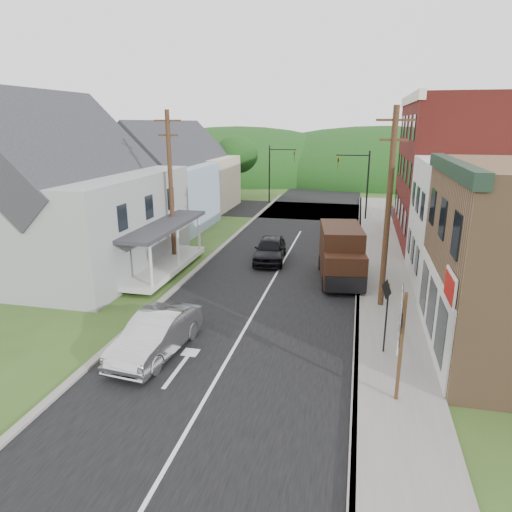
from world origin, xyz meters
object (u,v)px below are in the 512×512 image
Objects in this scene: dark_sedan at (270,249)px; route_sign_cluster at (401,331)px; warning_sign at (386,306)px; silver_sedan at (156,335)px; delivery_van at (341,254)px.

route_sign_cluster is (6.58, -13.77, 1.64)m from dark_sedan.
warning_sign is at bearing 99.71° from route_sign_cluster.
silver_sedan is 8.67m from route_sign_cluster.
delivery_van reaches higher than dark_sedan.
warning_sign is (1.93, -8.14, 0.49)m from delivery_van.
delivery_van is 1.56× the size of route_sign_cluster.
route_sign_cluster reaches higher than silver_sedan.
warning_sign reaches higher than silver_sedan.
warning_sign reaches higher than dark_sedan.
warning_sign is at bearing -64.52° from dark_sedan.
warning_sign is at bearing -84.48° from delivery_van.
route_sign_cluster is 3.06m from warning_sign.
route_sign_cluster reaches higher than dark_sedan.
route_sign_cluster is at bearing -86.86° from delivery_van.
route_sign_cluster is at bearing -69.53° from dark_sedan.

